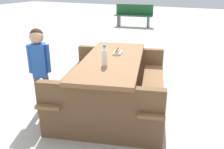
% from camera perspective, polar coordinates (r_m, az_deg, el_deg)
% --- Properties ---
extents(ground_plane, '(30.00, 30.00, 0.00)m').
position_cam_1_polar(ground_plane, '(3.56, 0.00, -7.91)').
color(ground_plane, '#B7B2A8').
rests_on(ground_plane, ground).
extents(picnic_table, '(2.11, 1.83, 0.75)m').
position_cam_1_polar(picnic_table, '(3.37, 0.00, -1.27)').
color(picnic_table, brown).
rests_on(picnic_table, ground).
extents(soda_bottle, '(0.07, 0.07, 0.25)m').
position_cam_1_polar(soda_bottle, '(2.97, -1.76, 4.27)').
color(soda_bottle, silver).
rests_on(soda_bottle, picnic_table).
extents(hotdog_tray, '(0.20, 0.15, 0.08)m').
position_cam_1_polar(hotdog_tray, '(3.49, 1.30, 5.35)').
color(hotdog_tray, white).
rests_on(hotdog_tray, picnic_table).
extents(child_in_coat, '(0.23, 0.26, 1.17)m').
position_cam_1_polar(child_in_coat, '(3.35, -16.62, 3.13)').
color(child_in_coat, brown).
rests_on(child_in_coat, ground).
extents(park_bench_mid, '(0.65, 1.55, 0.85)m').
position_cam_1_polar(park_bench_mid, '(10.13, 5.11, 13.69)').
color(park_bench_mid, '#1E592D').
rests_on(park_bench_mid, ground).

